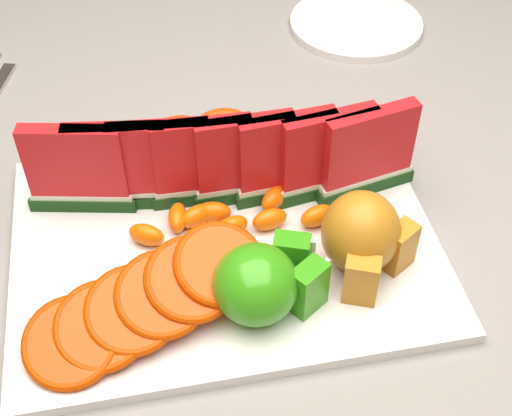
% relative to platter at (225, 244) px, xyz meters
% --- Properties ---
extents(table, '(1.40, 0.90, 0.75)m').
position_rel_platter_xyz_m(table, '(-0.05, 0.08, -0.11)').
color(table, '#53341D').
rests_on(table, ground).
extents(tablecloth, '(1.53, 1.03, 0.20)m').
position_rel_platter_xyz_m(tablecloth, '(-0.05, 0.08, -0.05)').
color(tablecloth, gray).
rests_on(tablecloth, table).
extents(platter, '(0.40, 0.30, 0.01)m').
position_rel_platter_xyz_m(platter, '(0.00, 0.00, 0.00)').
color(platter, silver).
rests_on(platter, tablecloth).
extents(apple_cluster, '(0.11, 0.09, 0.07)m').
position_rel_platter_xyz_m(apple_cluster, '(0.02, -0.08, 0.04)').
color(apple_cluster, '#0F8709').
rests_on(apple_cluster, platter).
extents(pear_cluster, '(0.09, 0.09, 0.08)m').
position_rel_platter_xyz_m(pear_cluster, '(0.12, -0.05, 0.04)').
color(pear_cluster, olive).
rests_on(pear_cluster, platter).
extents(side_plate, '(0.20, 0.20, 0.01)m').
position_rel_platter_xyz_m(side_plate, '(0.24, 0.36, -0.00)').
color(side_plate, silver).
rests_on(side_plate, tablecloth).
extents(watermelon_row, '(0.39, 0.07, 0.10)m').
position_rel_platter_xyz_m(watermelon_row, '(0.01, 0.06, 0.05)').
color(watermelon_row, '#0B3710').
rests_on(watermelon_row, platter).
extents(orange_fan_front, '(0.23, 0.14, 0.06)m').
position_rel_platter_xyz_m(orange_fan_front, '(-0.08, -0.08, 0.03)').
color(orange_fan_front, '#C62B00').
rests_on(orange_fan_front, platter).
extents(orange_fan_back, '(0.23, 0.09, 0.04)m').
position_rel_platter_xyz_m(orange_fan_back, '(-0.05, 0.12, 0.02)').
color(orange_fan_back, '#C62B00').
rests_on(orange_fan_back, platter).
extents(tangerine_segments, '(0.20, 0.06, 0.02)m').
position_rel_platter_xyz_m(tangerine_segments, '(0.01, 0.02, 0.02)').
color(tangerine_segments, '#E85403').
rests_on(tangerine_segments, platter).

